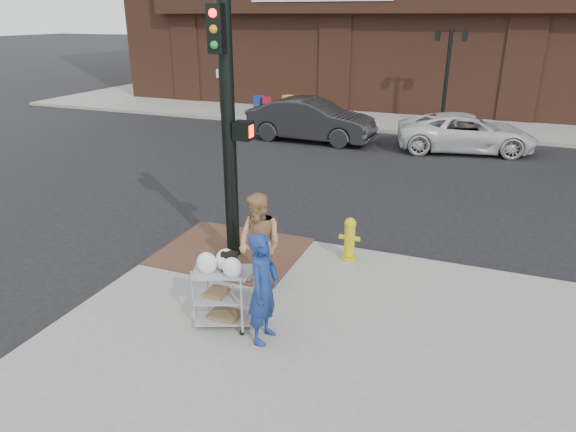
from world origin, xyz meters
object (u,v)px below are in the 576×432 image
at_px(minivan_white, 466,133).
at_px(lamp_post, 448,67).
at_px(woman_blue, 263,288).
at_px(fire_hydrant, 350,239).
at_px(traffic_signal_pole, 229,123).
at_px(pedestrian_tan, 260,243).
at_px(utility_cart, 224,292).
at_px(sedan_dark, 311,120).

bearing_deg(minivan_white, lamp_post, 5.67).
bearing_deg(minivan_white, woman_blue, 160.20).
height_order(lamp_post, fire_hydrant, lamp_post).
bearing_deg(traffic_signal_pole, pedestrian_tan, -44.69).
xyz_separation_m(minivan_white, fire_hydrant, (-1.50, -10.62, -0.08)).
distance_m(pedestrian_tan, minivan_white, 12.59).
bearing_deg(pedestrian_tan, utility_cart, -72.44).
height_order(traffic_signal_pole, sedan_dark, traffic_signal_pole).
relative_size(lamp_post, pedestrian_tan, 2.28).
xyz_separation_m(sedan_dark, minivan_white, (5.82, 0.49, -0.15)).
bearing_deg(minivan_white, utility_cart, 157.06).
bearing_deg(lamp_post, sedan_dark, -135.74).
height_order(pedestrian_tan, fire_hydrant, pedestrian_tan).
distance_m(woman_blue, fire_hydrant, 3.12).
bearing_deg(woman_blue, minivan_white, -6.95).
bearing_deg(minivan_white, pedestrian_tan, 156.24).
xyz_separation_m(traffic_signal_pole, minivan_white, (3.71, 11.26, -2.15)).
distance_m(minivan_white, utility_cart, 13.79).
distance_m(woman_blue, minivan_white, 13.82).
bearing_deg(woman_blue, fire_hydrant, -7.45).
xyz_separation_m(traffic_signal_pole, utility_cart, (1.00, -2.27, -2.12)).
height_order(sedan_dark, utility_cart, sedan_dark).
height_order(lamp_post, utility_cart, lamp_post).
distance_m(woman_blue, pedestrian_tan, 1.53).
bearing_deg(pedestrian_tan, woman_blue, -43.19).
xyz_separation_m(lamp_post, traffic_signal_pole, (-2.48, -15.23, 0.21)).
distance_m(woman_blue, utility_cart, 0.81).
xyz_separation_m(lamp_post, woman_blue, (-0.73, -17.65, -1.61)).
bearing_deg(lamp_post, minivan_white, -72.73).
height_order(minivan_white, utility_cart, utility_cart).
xyz_separation_m(sedan_dark, utility_cart, (3.11, -13.03, -0.12)).
distance_m(traffic_signal_pole, woman_blue, 3.50).
height_order(woman_blue, pedestrian_tan, pedestrian_tan).
bearing_deg(woman_blue, utility_cart, 79.74).
height_order(lamp_post, pedestrian_tan, lamp_post).
distance_m(pedestrian_tan, fire_hydrant, 2.09).
distance_m(lamp_post, woman_blue, 17.74).
relative_size(woman_blue, utility_cart, 1.38).
bearing_deg(pedestrian_tan, minivan_white, 98.17).
bearing_deg(fire_hydrant, minivan_white, 81.95).
xyz_separation_m(traffic_signal_pole, pedestrian_tan, (1.06, -1.05, -1.81)).
bearing_deg(minivan_white, fire_hydrant, 160.35).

